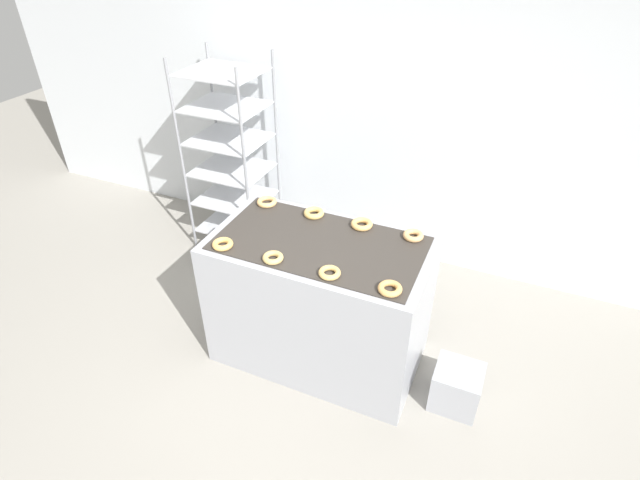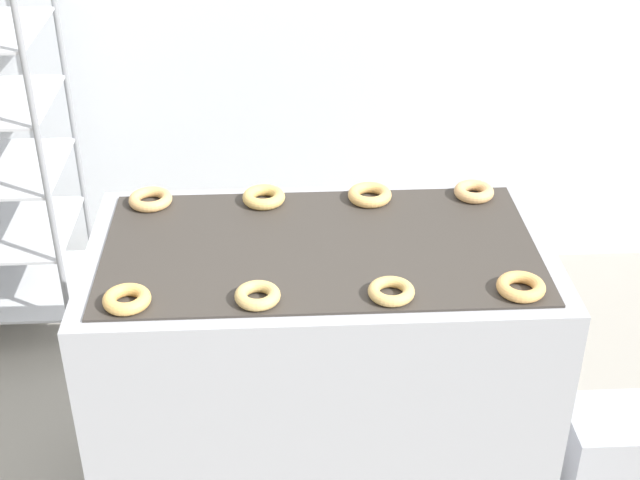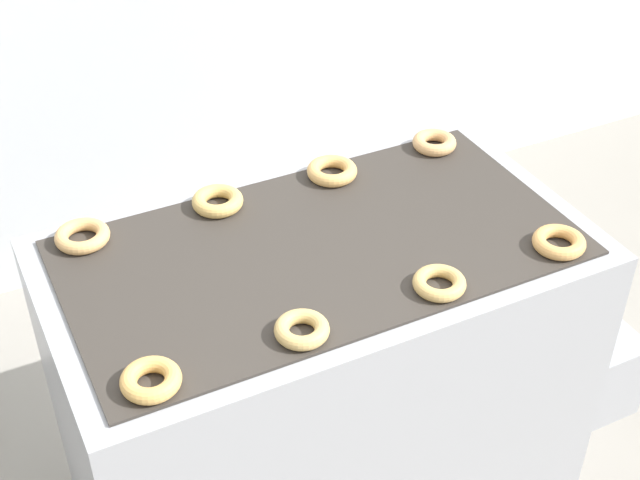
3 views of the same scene
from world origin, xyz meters
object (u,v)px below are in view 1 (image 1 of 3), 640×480
Objects in this scene: donut_near_left at (223,244)px; donut_far_left at (267,202)px; donut_near_midleft at (273,258)px; donut_far_right at (413,236)px; fryer_machine at (320,301)px; donut_far_midright at (362,224)px; donut_near_midright at (330,273)px; baking_rack_cart at (231,155)px; donut_far_midleft at (314,213)px; glaze_bin at (456,387)px; donut_near_right at (390,289)px.

donut_far_left is (0.00, 0.57, -0.00)m from donut_near_left.
donut_far_right is (0.71, 0.57, 0.00)m from donut_near_midleft.
donut_far_midright is at bearing 57.74° from fryer_machine.
fryer_machine is at bearing 123.09° from donut_near_midright.
baking_rack_cart reaches higher than donut_far_midleft.
glaze_bin is (0.99, -0.06, -0.34)m from fryer_machine.
donut_far_midleft is (0.37, 0.57, 0.00)m from donut_near_left.
glaze_bin is 1.79m from donut_far_left.
fryer_machine is 4.63× the size of glaze_bin.
donut_near_left is 0.93× the size of donut_far_left.
donut_near_midleft is at bearing 0.18° from donut_near_left.
donut_far_right is at bearing -0.20° from donut_far_left.
donut_far_midleft is (-0.71, 0.56, 0.00)m from donut_near_right.
baking_rack_cart is at bearing 130.55° from donut_near_midleft.
baking_rack_cart is 1.75m from donut_near_midleft.
baking_rack_cart is at bearing 138.60° from donut_near_midright.
donut_far_left is 1.08× the size of donut_far_right.
baking_rack_cart is 2.29m from donut_near_right.
donut_far_left is at bearing 152.33° from donut_near_right.
donut_far_left is 1.01× the size of donut_far_midleft.
baking_rack_cart reaches higher than donut_far_midright.
donut_near_midright is at bearing -56.91° from fryer_machine.
donut_far_midleft is (0.02, 0.56, 0.00)m from donut_near_midleft.
donut_near_midleft is 0.56m from donut_far_midleft.
donut_far_midright is at bearing -179.18° from donut_far_right.
glaze_bin is 1.77m from donut_near_left.
baking_rack_cart is 12.62× the size of donut_far_midleft.
donut_far_right is (0.52, 0.29, 0.51)m from fryer_machine.
fryer_machine is 9.81× the size of donut_far_midright.
donut_near_left is 0.57m from donut_far_left.
donut_near_right reaches higher than donut_near_midright.
glaze_bin is 1.03m from donut_far_right.
donut_near_left reaches higher than donut_far_left.
donut_far_midleft reaches higher than donut_near_midleft.
donut_far_midleft is (-0.35, 0.56, 0.00)m from donut_near_midright.
donut_near_midleft is at bearing -122.87° from donut_far_midright.
donut_near_midright is at bearing -121.28° from donut_far_right.
donut_near_right is (1.86, -1.32, 0.10)m from baking_rack_cart.
donut_far_right is (0.34, 0.56, 0.00)m from donut_near_midright.
glaze_bin is at bearing 10.54° from donut_near_midleft.
donut_far_midleft is (-1.16, 0.34, 0.85)m from glaze_bin.
donut_far_midleft and donut_far_right have the same top height.
donut_near_right is 0.91m from donut_far_midleft.
donut_near_left reaches higher than glaze_bin.
fryer_machine is at bearing -151.34° from donut_far_right.
donut_far_midright reaches higher than donut_near_right.
glaze_bin is 2.31× the size of donut_near_left.
donut_near_midleft is 0.73m from donut_near_right.
donut_near_right is 1.22m from donut_far_left.
donut_far_left is at bearing 178.94° from donut_far_midleft.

